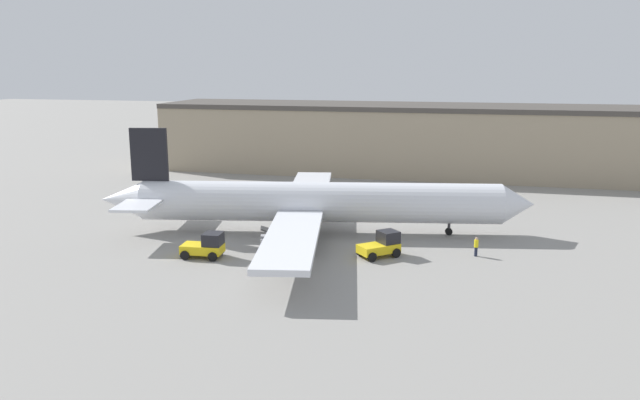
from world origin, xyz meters
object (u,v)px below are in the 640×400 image
at_px(belt_loader_truck, 276,237).
at_px(pushback_tug, 382,245).
at_px(airplane, 311,203).
at_px(ground_crew_worker, 476,246).
at_px(baggage_tug, 206,246).

relative_size(belt_loader_truck, pushback_tug, 0.76).
relative_size(airplane, ground_crew_worker, 24.93).
distance_m(ground_crew_worker, baggage_tug, 23.53).
xyz_separation_m(airplane, baggage_tug, (-6.86, -9.85, -2.05)).
bearing_deg(baggage_tug, airplane, 51.28).
distance_m(airplane, ground_crew_worker, 16.59).
bearing_deg(belt_loader_truck, ground_crew_worker, -11.57).
xyz_separation_m(ground_crew_worker, pushback_tug, (-8.02, -1.95, 0.13)).
distance_m(airplane, baggage_tug, 12.17).
xyz_separation_m(airplane, pushback_tug, (7.92, -5.99, -2.06)).
height_order(baggage_tug, pushback_tug, baggage_tug).
bearing_deg(airplane, ground_crew_worker, -24.52).
bearing_deg(airplane, pushback_tug, -47.39).
bearing_deg(baggage_tug, pushback_tug, 10.76).
relative_size(baggage_tug, belt_loader_truck, 1.26).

